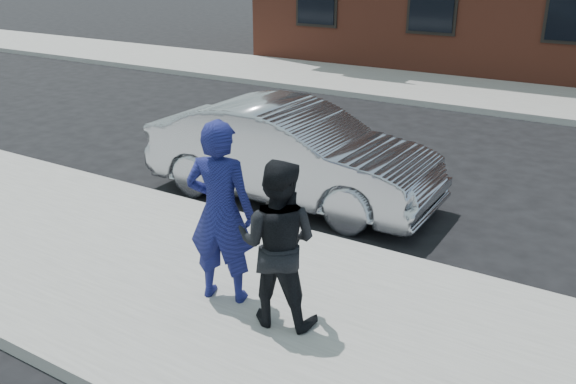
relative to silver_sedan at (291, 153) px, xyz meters
The scene contains 8 objects.
ground 3.53m from the silver_sedan, 51.25° to the right, with size 100.00×100.00×0.00m, color black.
near_sidewalk 3.71m from the silver_sedan, 53.71° to the right, with size 50.00×3.50×0.15m, color gray.
near_curb 2.53m from the silver_sedan, 27.82° to the right, with size 50.00×0.10×0.15m, color #999691.
far_sidewalk 8.85m from the silver_sedan, 75.85° to the left, with size 50.00×3.50×0.15m, color gray.
far_curb 7.13m from the silver_sedan, 72.30° to the left, with size 50.00×0.10×0.15m, color #999691.
silver_sedan is the anchor object (origin of this frame).
man_hoodie 3.17m from the silver_sedan, 71.43° to the right, with size 0.80×0.64×1.92m.
man_peacoat 3.51m from the silver_sedan, 60.60° to the right, with size 0.93×0.80×1.66m.
Camera 1 is at (2.34, -4.67, 3.53)m, focal length 38.00 mm.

